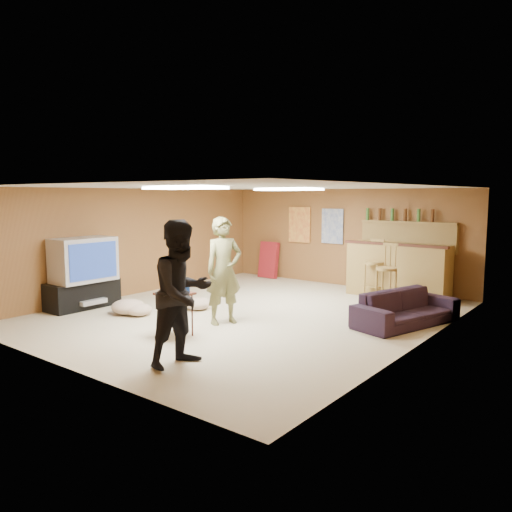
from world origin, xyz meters
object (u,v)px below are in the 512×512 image
Objects in this scene: tv_body at (83,260)px; bar_counter at (398,271)px; person_olive at (224,271)px; tray_table at (175,314)px; sofa at (406,308)px; person_black at (182,293)px.

tv_body is 0.55× the size of bar_counter.
person_olive reaches higher than tray_table.
person_olive is (2.73, 0.75, -0.04)m from tv_body.
sofa is 3.64m from tray_table.
person_olive is 2.97m from sofa.
sofa is at bearing -18.25° from person_black.
bar_counter reaches higher than sofa.
tray_table is (-1.01, 0.81, -0.57)m from person_black.
person_black is at bearing -15.93° from tv_body.
person_black reaches higher than bar_counter.
tray_table is (-2.45, -2.69, 0.05)m from sofa.
bar_counter is at bearing -0.89° from person_black.
bar_counter is 2.23m from sofa.
sofa is at bearing -32.52° from person_olive.
bar_counter is 4.93m from tray_table.
person_black is 0.96× the size of sofa.
person_black is (3.65, -1.04, -0.01)m from tv_body.
bar_counter is 3.97m from person_olive.
person_black is at bearing -95.17° from bar_counter.
person_olive reaches higher than bar_counter.
bar_counter reaches higher than tray_table.
person_black is 3.83m from sofa.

